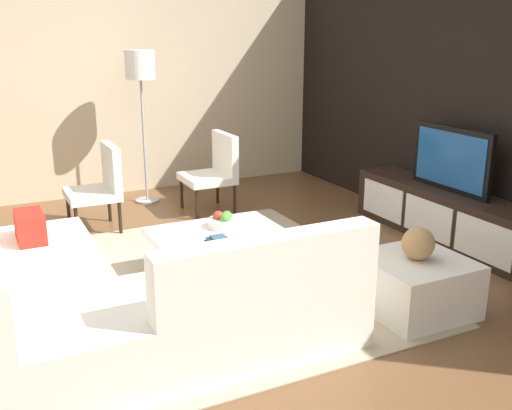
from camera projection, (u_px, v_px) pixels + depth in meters
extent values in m
plane|color=brown|center=(216.00, 285.00, 4.68)|extent=(14.00, 14.00, 0.00)
cube|color=black|center=(482.00, 93.00, 5.42)|extent=(6.40, 0.12, 2.80)
cube|color=beige|center=(128.00, 78.00, 7.11)|extent=(0.12, 5.20, 2.80)
cube|color=tan|center=(211.00, 280.00, 4.76)|extent=(3.10, 2.72, 0.01)
cube|color=black|center=(446.00, 215.00, 5.62)|extent=(2.21, 0.46, 0.50)
cube|color=white|center=(383.00, 201.00, 6.11)|extent=(0.62, 0.01, 0.35)
cube|color=white|center=(427.00, 219.00, 5.53)|extent=(0.62, 0.01, 0.35)
cube|color=white|center=(483.00, 241.00, 4.94)|extent=(0.62, 0.01, 0.35)
cube|color=black|center=(452.00, 159.00, 5.47)|extent=(0.95, 0.05, 0.61)
cube|color=#194C8C|center=(449.00, 160.00, 5.45)|extent=(0.86, 0.01, 0.51)
cube|color=white|center=(47.00, 303.00, 3.89)|extent=(2.26, 0.85, 0.44)
cube|color=white|center=(245.00, 312.00, 3.77)|extent=(0.85, 1.41, 0.44)
cube|color=white|center=(270.00, 270.00, 3.36)|extent=(0.18, 1.41, 0.40)
cube|color=red|center=(30.00, 227.00, 4.38)|extent=(0.36, 0.20, 0.22)
cube|color=red|center=(293.00, 267.00, 3.85)|extent=(0.60, 0.44, 0.06)
cube|color=black|center=(222.00, 260.00, 4.76)|extent=(0.76, 0.85, 0.33)
cube|color=white|center=(222.00, 238.00, 4.71)|extent=(0.95, 1.06, 0.05)
cylinder|color=black|center=(68.00, 209.00, 6.03)|extent=(0.04, 0.04, 0.38)
cylinder|color=black|center=(77.00, 222.00, 5.63)|extent=(0.04, 0.04, 0.38)
cylinder|color=black|center=(109.00, 204.00, 6.21)|extent=(0.04, 0.04, 0.38)
cylinder|color=black|center=(120.00, 216.00, 5.81)|extent=(0.04, 0.04, 0.38)
cube|color=white|center=(92.00, 194.00, 5.87)|extent=(0.55, 0.50, 0.08)
cube|color=white|center=(111.00, 166.00, 5.88)|extent=(0.55, 0.08, 0.45)
cylinder|color=#A5A5AA|center=(147.00, 200.00, 6.98)|extent=(0.28, 0.28, 0.02)
cylinder|color=#A5A5AA|center=(144.00, 141.00, 6.78)|extent=(0.03, 0.03, 1.41)
cylinder|color=white|center=(140.00, 65.00, 6.53)|extent=(0.34, 0.34, 0.32)
cube|color=white|center=(415.00, 285.00, 4.21)|extent=(0.70, 0.70, 0.40)
cylinder|color=silver|center=(225.00, 223.00, 4.89)|extent=(0.28, 0.28, 0.07)
sphere|color=#4C8C33|center=(225.00, 218.00, 4.83)|extent=(0.09, 0.09, 0.09)
sphere|color=#4C8C33|center=(227.00, 216.00, 4.89)|extent=(0.09, 0.09, 0.09)
sphere|color=#B23326|center=(218.00, 216.00, 4.89)|extent=(0.09, 0.09, 0.09)
cylinder|color=black|center=(181.00, 192.00, 6.68)|extent=(0.04, 0.04, 0.38)
cylinder|color=black|center=(197.00, 203.00, 6.26)|extent=(0.04, 0.04, 0.38)
cylinder|color=black|center=(217.00, 187.00, 6.86)|extent=(0.04, 0.04, 0.38)
cylinder|color=black|center=(234.00, 198.00, 6.44)|extent=(0.04, 0.04, 0.38)
cube|color=white|center=(207.00, 178.00, 6.51)|extent=(0.57, 0.52, 0.08)
cube|color=white|center=(225.00, 153.00, 6.52)|extent=(0.57, 0.08, 0.45)
sphere|color=#AD8451|center=(418.00, 244.00, 4.12)|extent=(0.23, 0.23, 0.23)
cube|color=#1E232D|center=(218.00, 244.00, 4.46)|extent=(0.21, 0.14, 0.03)
cube|color=#2D516B|center=(219.00, 241.00, 4.45)|extent=(0.21, 0.15, 0.02)
cube|color=#2D516B|center=(220.00, 238.00, 4.44)|extent=(0.15, 0.11, 0.02)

